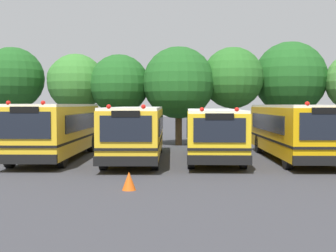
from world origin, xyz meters
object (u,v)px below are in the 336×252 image
school_bus_1 (136,131)px  school_bus_2 (213,132)px  tree_2 (118,84)px  tree_4 (233,78)px  traffic_cone (129,181)px  tree_0 (13,78)px  school_bus_3 (293,129)px  tree_5 (292,78)px  school_bus_0 (57,128)px  tree_3 (176,83)px  tree_1 (74,82)px

school_bus_1 → school_bus_2: size_ratio=1.06×
school_bus_2 → tree_2: (-5.68, 8.42, 2.62)m
tree_4 → traffic_cone: size_ratio=11.23×
tree_0 → tree_4: size_ratio=1.02×
school_bus_3 → tree_5: (2.07, 9.65, 3.00)m
school_bus_0 → tree_4: 12.88m
tree_4 → school_bus_2: bearing=-102.2°
school_bus_1 → tree_5: bearing=-135.3°
tree_2 → traffic_cone: 17.22m
traffic_cone → tree_4: bearing=73.6°
school_bus_0 → school_bus_2: 7.58m
school_bus_2 → tree_4: size_ratio=1.50×
tree_0 → tree_3: bearing=-5.0°
school_bus_0 → tree_5: tree_5 is taller
school_bus_2 → school_bus_3: bearing=-177.2°
tree_3 → tree_0: bearing=175.0°
school_bus_2 → school_bus_1: bearing=3.4°
school_bus_0 → tree_4: bearing=-139.7°
school_bus_1 → tree_4: tree_4 is taller
tree_0 → tree_1: size_ratio=1.08×
school_bus_2 → tree_3: size_ratio=1.51×
tree_5 → traffic_cone: tree_5 is taller
school_bus_0 → traffic_cone: (4.50, -8.44, -1.18)m
tree_2 → tree_3: 3.80m
tree_2 → tree_3: bearing=-5.9°
tree_0 → tree_2: bearing=-4.4°
school_bus_0 → tree_0: bearing=-59.9°
tree_2 → school_bus_0: bearing=-103.0°
tree_0 → tree_3: 10.99m
tree_1 → school_bus_0: bearing=-82.4°
school_bus_0 → tree_5: bearing=-145.7°
school_bus_0 → tree_5: (13.49, 9.56, 2.98)m
traffic_cone → school_bus_0: bearing=118.1°
school_bus_2 → tree_3: bearing=-76.2°
school_bus_2 → tree_5: bearing=-120.7°
school_bus_0 → school_bus_3: 11.42m
school_bus_3 → tree_0: 19.11m
school_bus_1 → school_bus_3: size_ratio=1.01×
school_bus_2 → tree_5: size_ratio=1.39×
school_bus_0 → tree_2: bearing=-104.0°
school_bus_3 → traffic_cone: size_ratio=17.67×
school_bus_1 → tree_4: bearing=-123.8°
tree_1 → tree_5: tree_5 is taller
tree_5 → traffic_cone: (-8.99, -18.00, -4.16)m
tree_2 → traffic_cone: (2.62, -16.62, -3.66)m
school_bus_0 → tree_3: tree_3 is taller
tree_0 → tree_4: tree_0 is taller
school_bus_2 → traffic_cone: (-3.07, -8.20, -1.05)m
tree_1 → tree_4: bearing=-1.4°
school_bus_2 → tree_3: 8.67m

